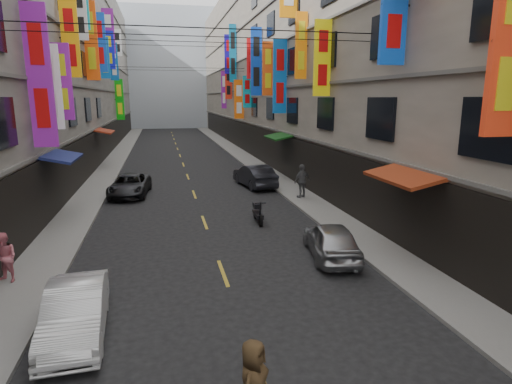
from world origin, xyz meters
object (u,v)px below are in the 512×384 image
scooter_far_right (258,213)px  car_right_far (255,176)px  pedestrian_lfar (5,258)px  pedestrian_crossing (253,384)px  pedestrian_rfar (302,181)px  car_left_mid (75,312)px  car_left_far (130,185)px  car_right_mid (331,240)px

scooter_far_right → car_right_far: car_right_far is taller
pedestrian_lfar → pedestrian_crossing: 9.49m
pedestrian_rfar → pedestrian_crossing: bearing=45.0°
car_right_far → pedestrian_crossing: size_ratio=2.70×
car_left_mid → pedestrian_crossing: (3.54, -3.76, 0.19)m
car_left_mid → car_left_far: 15.49m
pedestrian_rfar → car_right_mid: bearing=54.4°
car_right_mid → car_right_far: bearing=-81.1°
car_right_mid → car_right_far: 12.85m
car_left_mid → pedestrian_crossing: 5.17m
scooter_far_right → car_left_far: size_ratio=0.40×
pedestrian_rfar → car_right_far: bearing=-89.4°
car_left_far → pedestrian_crossing: (3.26, -19.24, 0.19)m
pedestrian_lfar → pedestrian_crossing: pedestrian_lfar is taller
scooter_far_right → car_right_mid: (1.58, -4.90, 0.21)m
scooter_far_right → car_right_far: (1.58, 7.95, 0.28)m
scooter_far_right → pedestrian_crossing: pedestrian_crossing is taller
car_left_far → car_right_far: size_ratio=1.02×
car_left_mid → car_right_far: (7.97, 16.42, 0.10)m
car_right_mid → scooter_far_right: bearing=-63.1°
car_left_mid → scooter_far_right: bearing=49.4°
pedestrian_crossing → car_right_mid: bearing=2.8°
car_right_mid → pedestrian_lfar: bearing=9.4°
car_left_far → car_left_mid: bearing=-85.2°
car_left_mid → pedestrian_rfar: bearing=48.0°
car_right_far → pedestrian_crossing: (-4.43, -20.18, 0.09)m
pedestrian_rfar → car_left_mid: bearing=27.8°
car_left_mid → pedestrian_lfar: size_ratio=2.45×
car_right_far → pedestrian_lfar: (-10.57, -12.94, 0.17)m
car_right_far → car_left_far: bearing=-2.1°
car_right_mid → pedestrian_crossing: size_ratio=2.35×
pedestrian_crossing → pedestrian_rfar: bearing=12.7°
car_left_far → car_right_far: 7.75m
pedestrian_lfar → pedestrian_crossing: size_ratio=0.95×
scooter_far_right → pedestrian_lfar: bearing=31.1°
scooter_far_right → pedestrian_rfar: 5.22m
car_left_far → pedestrian_lfar: 12.35m
pedestrian_lfar → car_right_mid: bearing=30.2°
car_right_far → pedestrian_rfar: pedestrian_rfar is taller
car_right_far → scooter_far_right: bearing=69.7°
car_right_far → pedestrian_lfar: pedestrian_lfar is taller
pedestrian_lfar → pedestrian_crossing: (6.14, -7.24, -0.08)m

